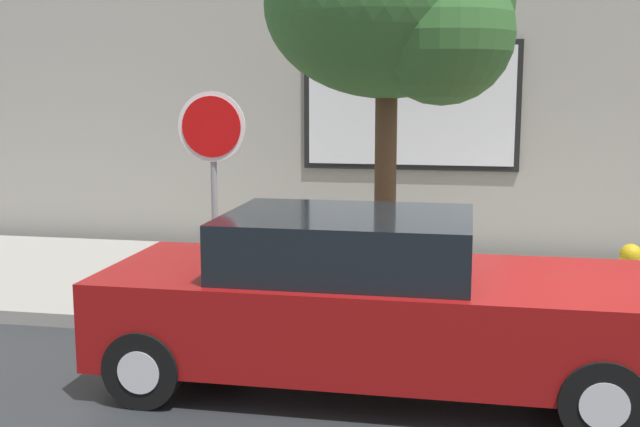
% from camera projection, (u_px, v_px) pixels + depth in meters
% --- Properties ---
extents(ground_plane, '(60.00, 60.00, 0.00)m').
position_uv_depth(ground_plane, '(538.00, 396.00, 6.55)').
color(ground_plane, '#282B2D').
extents(sidewalk, '(20.00, 4.00, 0.15)m').
position_uv_depth(sidewalk, '(518.00, 295.00, 9.45)').
color(sidewalk, gray).
rests_on(sidewalk, ground).
extents(building_facade, '(20.00, 0.67, 7.00)m').
position_uv_depth(building_facade, '(517.00, 22.00, 11.33)').
color(building_facade, '#9E998E').
rests_on(building_facade, ground).
extents(parked_car, '(4.62, 1.90, 1.49)m').
position_uv_depth(parked_car, '(369.00, 302.00, 6.73)').
color(parked_car, maroon).
rests_on(parked_car, ground).
extents(fire_hydrant, '(0.30, 0.44, 0.78)m').
position_uv_depth(fire_hydrant, '(629.00, 281.00, 8.28)').
color(fire_hydrant, yellow).
rests_on(fire_hydrant, sidewalk).
extents(street_tree, '(2.73, 2.32, 4.33)m').
position_uv_depth(street_tree, '(399.00, 11.00, 8.45)').
color(street_tree, '#4C3823').
rests_on(street_tree, sidewalk).
extents(stop_sign, '(0.76, 0.10, 2.37)m').
position_uv_depth(stop_sign, '(213.00, 156.00, 8.51)').
color(stop_sign, gray).
rests_on(stop_sign, sidewalk).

